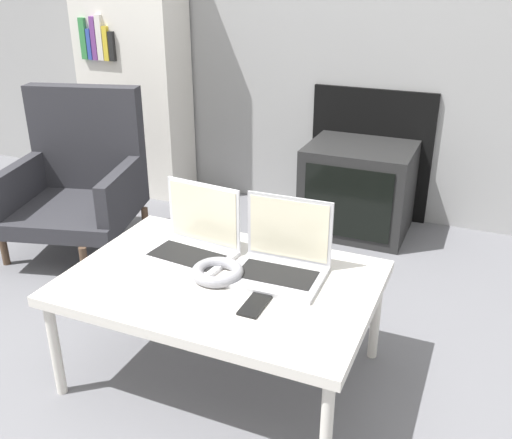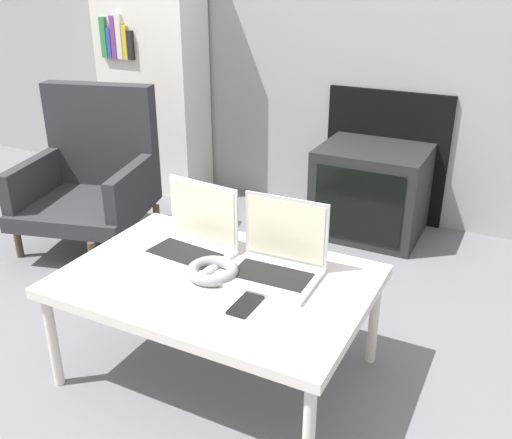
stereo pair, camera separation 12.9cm
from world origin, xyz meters
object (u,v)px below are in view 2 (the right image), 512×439
Objects in this scene: headphones at (213,271)px; armchair at (93,171)px; laptop_left at (192,239)px; tv at (371,191)px; laptop_right at (277,259)px; phone at (246,304)px.

headphones is 0.22× the size of armchair.
laptop_left reaches higher than tv.
headphones is at bearing -30.59° from laptop_left.
laptop_right is 2.16× the size of phone.
phone is (0.35, -0.23, -0.05)m from laptop_left.
headphones is at bearing -149.67° from laptop_right.
armchair is (-1.15, 0.69, -0.03)m from headphones.
tv is 0.69× the size of armchair.
headphones is 0.32× the size of tv.
phone is at bearing -91.35° from laptop_right.
armchair is (-1.29, -0.74, 0.14)m from tv.
laptop_right is 1.45m from armchair.
headphones is at bearing -95.77° from tv.
phone is at bearing -46.26° from armchair.
phone is at bearing -27.48° from laptop_left.
laptop_right is at bearing -88.10° from tv.
laptop_left is 2.28× the size of phone.
laptop_right is at bearing 31.92° from headphones.
tv is (0.30, 1.31, -0.21)m from laptop_left.
laptop_right is 0.39× the size of armchair.
phone is 1.55m from tv.
armchair is (-0.99, 0.57, -0.07)m from laptop_left.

